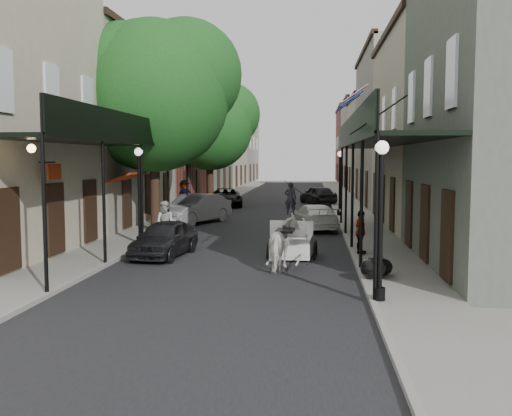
% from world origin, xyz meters
% --- Properties ---
extents(ground, '(140.00, 140.00, 0.00)m').
position_xyz_m(ground, '(0.00, 0.00, 0.00)').
color(ground, gray).
rests_on(ground, ground).
extents(road, '(8.00, 90.00, 0.01)m').
position_xyz_m(road, '(0.00, 20.00, 0.01)').
color(road, black).
rests_on(road, ground).
extents(sidewalk_left, '(2.20, 90.00, 0.12)m').
position_xyz_m(sidewalk_left, '(-5.00, 20.00, 0.06)').
color(sidewalk_left, gray).
rests_on(sidewalk_left, ground).
extents(sidewalk_right, '(2.20, 90.00, 0.12)m').
position_xyz_m(sidewalk_right, '(5.00, 20.00, 0.06)').
color(sidewalk_right, gray).
rests_on(sidewalk_right, ground).
extents(building_row_left, '(5.00, 80.00, 10.50)m').
position_xyz_m(building_row_left, '(-8.60, 30.00, 5.25)').
color(building_row_left, '#AFA78C').
rests_on(building_row_left, ground).
extents(building_row_right, '(5.00, 80.00, 10.50)m').
position_xyz_m(building_row_right, '(8.60, 30.00, 5.25)').
color(building_row_right, gray).
rests_on(building_row_right, ground).
extents(gallery_left, '(2.20, 18.05, 4.88)m').
position_xyz_m(gallery_left, '(-4.79, 6.98, 4.05)').
color(gallery_left, black).
rests_on(gallery_left, sidewalk_left).
extents(gallery_right, '(2.20, 18.05, 4.88)m').
position_xyz_m(gallery_right, '(4.79, 6.98, 4.05)').
color(gallery_right, black).
rests_on(gallery_right, sidewalk_right).
extents(tree_near, '(7.31, 6.80, 9.63)m').
position_xyz_m(tree_near, '(-4.20, 10.18, 6.49)').
color(tree_near, '#382619').
rests_on(tree_near, sidewalk_left).
extents(tree_far, '(6.45, 6.00, 8.61)m').
position_xyz_m(tree_far, '(-4.25, 24.18, 5.84)').
color(tree_far, '#382619').
rests_on(tree_far, sidewalk_left).
extents(lamppost_right_near, '(0.32, 0.32, 3.71)m').
position_xyz_m(lamppost_right_near, '(4.10, -2.00, 2.05)').
color(lamppost_right_near, black).
rests_on(lamppost_right_near, sidewalk_right).
extents(lamppost_left, '(0.32, 0.32, 3.71)m').
position_xyz_m(lamppost_left, '(-4.10, 6.00, 2.05)').
color(lamppost_left, black).
rests_on(lamppost_left, sidewalk_left).
extents(lamppost_right_far, '(0.32, 0.32, 3.71)m').
position_xyz_m(lamppost_right_far, '(4.10, 18.00, 2.05)').
color(lamppost_right_far, black).
rests_on(lamppost_right_far, sidewalk_right).
extents(horse, '(0.98, 1.94, 1.59)m').
position_xyz_m(horse, '(1.70, 2.01, 0.80)').
color(horse, silver).
rests_on(horse, ground).
extents(carriage, '(1.75, 2.43, 2.67)m').
position_xyz_m(carriage, '(1.86, 4.48, 1.04)').
color(carriage, black).
rests_on(carriage, ground).
extents(pedestrian_walking, '(0.85, 0.66, 1.75)m').
position_xyz_m(pedestrian_walking, '(-3.23, 6.63, 0.87)').
color(pedestrian_walking, '#B9BBB0').
rests_on(pedestrian_walking, ground).
extents(pedestrian_sidewalk_left, '(1.40, 1.11, 1.90)m').
position_xyz_m(pedestrian_sidewalk_left, '(-5.80, 21.26, 1.07)').
color(pedestrian_sidewalk_left, gray).
rests_on(pedestrian_sidewalk_left, sidewalk_left).
extents(pedestrian_sidewalk_right, '(0.66, 0.96, 1.51)m').
position_xyz_m(pedestrian_sidewalk_right, '(4.20, 4.55, 0.88)').
color(pedestrian_sidewalk_right, gray).
rests_on(pedestrian_sidewalk_right, sidewalk_right).
extents(car_left_near, '(1.93, 3.89, 1.28)m').
position_xyz_m(car_left_near, '(-2.60, 4.00, 0.64)').
color(car_left_near, black).
rests_on(car_left_near, ground).
extents(car_left_mid, '(3.41, 4.98, 1.56)m').
position_xyz_m(car_left_mid, '(-3.60, 14.00, 0.78)').
color(car_left_mid, gray).
rests_on(car_left_mid, ground).
extents(car_left_far, '(3.01, 5.00, 1.30)m').
position_xyz_m(car_left_far, '(-3.60, 24.67, 0.65)').
color(car_left_far, black).
rests_on(car_left_far, ground).
extents(car_right_near, '(2.65, 4.53, 1.23)m').
position_xyz_m(car_right_near, '(2.60, 11.99, 0.62)').
color(car_right_near, white).
rests_on(car_right_near, ground).
extents(car_right_far, '(3.09, 4.43, 1.40)m').
position_xyz_m(car_right_far, '(2.94, 27.40, 0.70)').
color(car_right_far, black).
rests_on(car_right_far, ground).
extents(trash_bags, '(0.94, 1.09, 0.58)m').
position_xyz_m(trash_bags, '(4.32, 0.58, 0.39)').
color(trash_bags, black).
rests_on(trash_bags, sidewalk_right).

